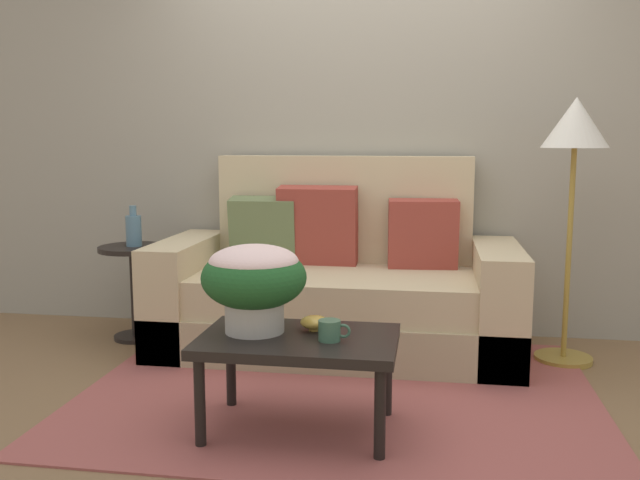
# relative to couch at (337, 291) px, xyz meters

# --- Properties ---
(ground_plane) EXTENTS (14.00, 14.00, 0.00)m
(ground_plane) POSITION_rel_couch_xyz_m (0.11, -0.75, -0.35)
(ground_plane) COLOR brown
(wall_back) EXTENTS (6.40, 0.12, 2.93)m
(wall_back) POSITION_rel_couch_xyz_m (0.11, 0.49, 1.12)
(wall_back) COLOR gray
(wall_back) RESTS_ON ground
(area_rug) EXTENTS (2.50, 1.91, 0.01)m
(area_rug) POSITION_rel_couch_xyz_m (0.11, -0.74, -0.34)
(area_rug) COLOR #994C47
(area_rug) RESTS_ON ground
(couch) EXTENTS (2.09, 0.92, 1.14)m
(couch) POSITION_rel_couch_xyz_m (0.00, 0.00, 0.00)
(couch) COLOR tan
(couch) RESTS_ON ground
(coffee_table) EXTENTS (0.83, 0.54, 0.42)m
(coffee_table) POSITION_rel_couch_xyz_m (0.00, -1.21, 0.02)
(coffee_table) COLOR black
(coffee_table) RESTS_ON ground
(side_table) EXTENTS (0.42, 0.42, 0.59)m
(side_table) POSITION_rel_couch_xyz_m (-1.27, -0.02, 0.06)
(side_table) COLOR black
(side_table) RESTS_ON ground
(floor_lamp) EXTENTS (0.36, 0.36, 1.47)m
(floor_lamp) POSITION_rel_couch_xyz_m (1.30, -0.05, 0.86)
(floor_lamp) COLOR olive
(floor_lamp) RESTS_ON ground
(potted_plant) EXTENTS (0.45, 0.45, 0.38)m
(potted_plant) POSITION_rel_couch_xyz_m (-0.20, -1.17, 0.31)
(potted_plant) COLOR #B7B2A8
(potted_plant) RESTS_ON coffee_table
(coffee_mug) EXTENTS (0.13, 0.09, 0.09)m
(coffee_mug) POSITION_rel_couch_xyz_m (0.14, -1.25, 0.12)
(coffee_mug) COLOR #3D664C
(coffee_mug) RESTS_ON coffee_table
(snack_bowl) EXTENTS (0.12, 0.12, 0.06)m
(snack_bowl) POSITION_rel_couch_xyz_m (0.05, -1.11, 0.11)
(snack_bowl) COLOR gold
(snack_bowl) RESTS_ON coffee_table
(table_vase) EXTENTS (0.09, 0.09, 0.25)m
(table_vase) POSITION_rel_couch_xyz_m (-1.26, -0.01, 0.34)
(table_vase) COLOR slate
(table_vase) RESTS_ON side_table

